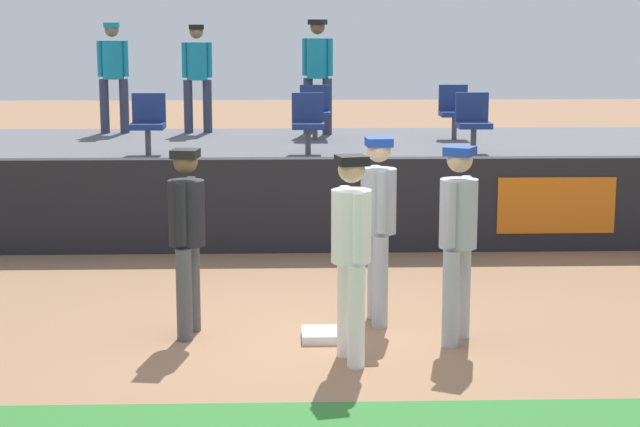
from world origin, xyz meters
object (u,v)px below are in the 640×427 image
player_umpire (187,229)px  seat_back_right (454,109)px  spectator_capped (318,68)px  player_coach_visitor (458,230)px  spectator_hooded (113,69)px  player_runner_visitor (378,217)px  seat_front_right (473,119)px  first_base (323,335)px  player_fielder_home (351,244)px  seat_back_center (315,109)px  spectator_casual (197,70)px  seat_front_left (148,120)px  seat_front_center (308,120)px

player_umpire → seat_back_right: (3.54, 6.87, 0.53)m
spectator_capped → player_coach_visitor: bearing=118.8°
spectator_hooded → seat_back_right: bearing=164.6°
player_runner_visitor → seat_front_right: size_ratio=2.16×
player_coach_visitor → player_umpire: player_coach_visitor is taller
first_base → player_fielder_home: bearing=-71.7°
seat_front_right → seat_back_right: 1.80m
player_runner_visitor → seat_back_center: (-0.43, 6.49, 0.50)m
seat_front_right → seat_back_right: size_ratio=1.00×
player_fielder_home → seat_back_right: bearing=152.1°
first_base → spectator_casual: (-1.79, 8.11, 2.05)m
player_fielder_home → seat_back_center: (-0.10, 7.68, 0.51)m
player_umpire → player_coach_visitor: bearing=92.2°
player_umpire → seat_front_left: size_ratio=2.09×
player_coach_visitor → spectator_capped: (-1.03, 7.94, 1.10)m
first_base → player_runner_visitor: player_runner_visitor is taller
first_base → seat_back_center: 7.20m
first_base → player_fielder_home: (0.21, -0.65, 1.00)m
player_fielder_home → seat_back_center: bearing=167.9°
first_base → spectator_casual: bearing=102.4°
player_umpire → first_base: bearing=91.5°
player_fielder_home → seat_front_left: 6.39m
player_fielder_home → player_runner_visitor: (0.33, 1.19, 0.01)m
first_base → player_fielder_home: 1.21m
spectator_casual → seat_back_right: bearing=158.3°
spectator_hooded → spectator_capped: size_ratio=0.97×
spectator_hooded → spectator_casual: spectator_hooded is taller
player_fielder_home → player_coach_visitor: player_coach_visitor is taller
seat_front_left → seat_front_center: bearing=-0.0°
spectator_capped → player_umpire: bearing=100.8°
seat_front_left → seat_back_right: (4.52, 1.80, -0.00)m
spectator_capped → spectator_casual: 1.99m
player_fielder_home → player_umpire: size_ratio=1.02×
player_umpire → seat_front_center: bearing=175.3°
first_base → seat_back_right: seat_back_right is taller
seat_back_center → seat_front_center: 1.81m
seat_front_right → spectator_hooded: 6.17m
first_base → player_umpire: size_ratio=0.23×
seat_back_right → spectator_casual: size_ratio=0.48×
player_coach_visitor → seat_front_right: seat_front_right is taller
seat_front_right → player_runner_visitor: bearing=-110.2°
player_coach_visitor → spectator_hooded: 9.38m
player_coach_visitor → spectator_casual: spectator_casual is taller
seat_front_left → seat_front_right: size_ratio=1.00×
seat_front_center → spectator_capped: size_ratio=0.46×
player_umpire → seat_back_right: bearing=161.6°
seat_front_left → seat_back_right: 4.87m
first_base → player_runner_visitor: 1.27m
spectator_hooded → seat_front_center: bearing=133.2°
player_umpire → player_fielder_home: bearing=69.9°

